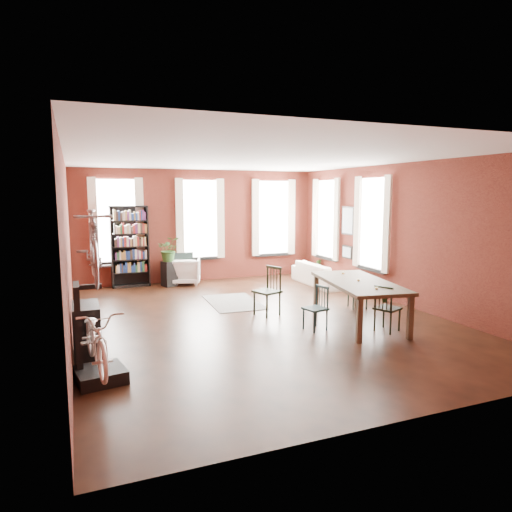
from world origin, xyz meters
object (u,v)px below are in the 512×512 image
dining_chair_d (358,290)px  bike_trainer (100,375)px  bookshelf (130,247)px  dining_chair_b (267,291)px  dining_chair_c (387,308)px  dining_table (358,302)px  white_armchair (186,270)px  console_table (87,329)px  bicycle_floor (95,310)px  dining_chair_a (315,308)px  plant_stand (169,274)px  cream_sofa (321,270)px

dining_chair_d → bike_trainer: dining_chair_d is taller
bike_trainer → bookshelf: bearing=79.8°
dining_chair_b → dining_chair_c: bearing=19.9°
dining_table → dining_chair_c: size_ratio=2.86×
bookshelf → bike_trainer: bookshelf is taller
white_armchair → console_table: 5.70m
bicycle_floor → dining_table: bearing=6.9°
dining_chair_a → dining_chair_d: 2.01m
dining_chair_b → plant_stand: 4.00m
console_table → plant_stand: bearing=65.1°
white_armchair → bicycle_floor: bicycle_floor is taller
dining_chair_c → dining_chair_d: (0.49, 1.67, -0.02)m
dining_table → dining_chair_d: 1.24m
dining_chair_a → bicycle_floor: bearing=-87.6°
cream_sofa → bicycle_floor: bicycle_floor is taller
bike_trainer → plant_stand: (2.14, 6.08, 0.25)m
dining_table → dining_chair_c: dining_chair_c is taller
dining_table → plant_stand: (-2.70, 4.99, -0.07)m
dining_chair_a → cream_sofa: (2.25, 3.70, -0.00)m
dining_chair_b → bicycle_floor: bearing=-77.5°
dining_table → bicycle_floor: bicycle_floor is taller
cream_sofa → dining_chair_a: bearing=148.6°
dining_chair_c → white_armchair: (-2.42, 5.75, -0.03)m
dining_chair_d → plant_stand: bearing=53.2°
dining_chair_d → white_armchair: dining_chair_d is taller
console_table → dining_chair_d: bearing=9.1°
white_armchair → cream_sofa: bearing=174.4°
plant_stand → bicycle_floor: (-2.16, -6.07, 0.65)m
bicycle_floor → plant_stand: bearing=64.7°
bicycle_floor → bookshelf: bearing=73.9°
dining_chair_d → plant_stand: dining_chair_d is taller
dining_chair_a → cream_sofa: dining_chair_a is taller
bookshelf → console_table: 5.40m
plant_stand → console_table: bearing=-114.9°
dining_chair_a → dining_table: bearing=82.9°
dining_chair_c → bicycle_floor: 5.12m
white_armchair → console_table: size_ratio=1.01×
bookshelf → bike_trainer: size_ratio=3.56×
plant_stand → dining_chair_b: bearing=-71.1°
dining_chair_b → bicycle_floor: 4.18m
dining_chair_c → plant_stand: size_ratio=1.25×
dining_table → dining_chair_c: bearing=-61.7°
dining_chair_d → bicycle_floor: bicycle_floor is taller
dining_table → white_armchair: bearing=124.2°
console_table → bookshelf: bearing=76.2°
bookshelf → dining_table: bearing=-55.3°
cream_sofa → bicycle_floor: 7.74m
dining_chair_a → bicycle_floor: 4.04m
white_armchair → console_table: bearing=78.8°
white_armchair → plant_stand: size_ratio=1.17×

